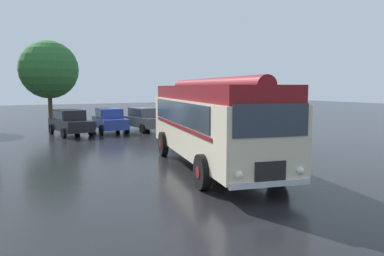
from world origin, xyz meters
TOP-DOWN VIEW (x-y plane):
  - ground_plane at (0.00, 0.00)m, footprint 120.00×120.00m
  - vintage_bus at (0.19, 0.53)m, footprint 4.63×10.38m
  - car_near_left at (-2.74, 13.49)m, footprint 2.38×4.39m
  - car_mid_left at (-0.01, 13.77)m, footprint 2.14×4.29m
  - car_mid_right at (2.47, 13.42)m, footprint 2.33×4.37m
  - car_far_right at (5.36, 13.57)m, footprint 2.28×4.35m
  - box_van at (8.63, 14.19)m, footprint 2.72×5.91m
  - tree_centre at (-2.93, 19.92)m, footprint 4.61×4.61m

SIDE VIEW (x-z plane):
  - ground_plane at x=0.00m, z-range 0.00..0.00m
  - car_near_left at x=-2.74m, z-range 0.02..1.68m
  - car_mid_left at x=-0.01m, z-range 0.02..1.68m
  - car_mid_right at x=2.47m, z-range 0.02..1.68m
  - car_far_right at x=5.36m, z-range 0.02..1.68m
  - box_van at x=8.63m, z-range 0.11..2.61m
  - vintage_bus at x=0.19m, z-range 0.15..3.64m
  - tree_centre at x=-2.93m, z-range 1.12..7.96m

